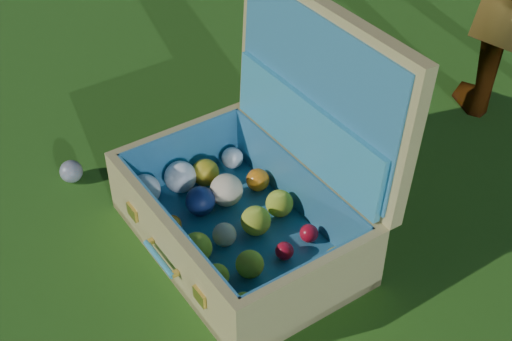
# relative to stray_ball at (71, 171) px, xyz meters

# --- Properties ---
(ground) EXTENTS (60.00, 60.00, 0.00)m
(ground) POSITION_rel_stray_ball_xyz_m (0.68, 0.14, -0.03)
(ground) COLOR #215114
(ground) RESTS_ON ground
(stray_ball) EXTENTS (0.07, 0.07, 0.07)m
(stray_ball) POSITION_rel_stray_ball_xyz_m (0.00, 0.00, 0.00)
(stray_ball) COLOR teal
(stray_ball) RESTS_ON ground
(suitcase) EXTENTS (0.80, 0.72, 0.63)m
(suitcase) POSITION_rel_stray_ball_xyz_m (0.59, 0.11, 0.14)
(suitcase) COLOR tan
(suitcase) RESTS_ON ground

